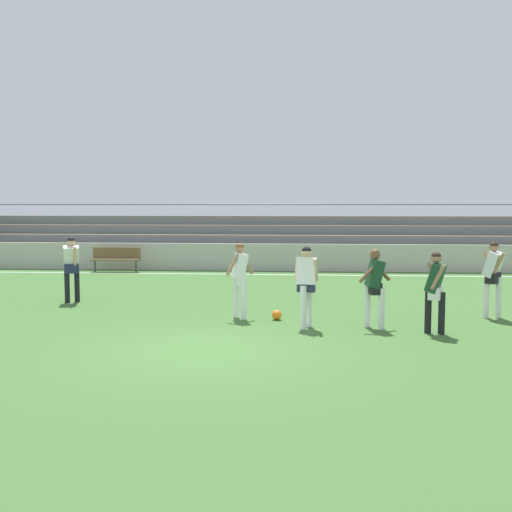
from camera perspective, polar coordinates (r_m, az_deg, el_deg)
ground_plane at (r=11.15m, az=-4.84°, el=-8.46°), size 160.00×160.00×0.00m
field_line_sideline at (r=22.57m, az=0.05°, el=-1.67°), size 44.00×0.12×0.01m
sideline_wall at (r=23.80m, az=0.30°, el=-0.11°), size 48.00×0.16×1.02m
bleacher_stand at (r=26.63m, az=0.85°, el=1.62°), size 25.79×3.55×2.51m
bench_near_bin at (r=24.01m, az=-12.52°, el=-0.10°), size 1.80×0.40×0.90m
player_white_challenging at (r=12.90m, az=4.56°, el=-2.13°), size 0.49×0.42×1.68m
player_white_trailing_run at (r=13.94m, az=-1.47°, el=-1.59°), size 0.61×0.47×1.68m
player_dark_wide_left at (r=12.79m, az=15.89°, el=-2.58°), size 0.49×0.57×1.61m
player_dark_wide_right at (r=13.08m, az=10.66°, el=-2.26°), size 0.70×0.47×1.63m
player_white_on_ball at (r=16.87m, az=-16.30°, el=-0.66°), size 0.49×0.53×1.68m
player_white_pressing_high at (r=14.94m, az=20.61°, el=-1.40°), size 0.53×0.62×1.70m
soccer_ball at (r=13.87m, az=1.88°, el=-5.34°), size 0.22×0.22×0.22m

